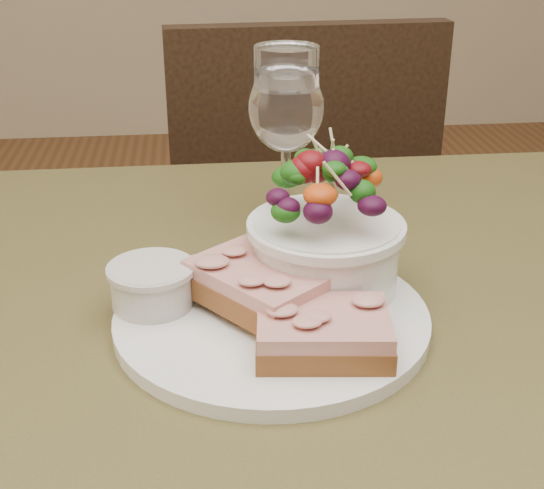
{
  "coord_description": "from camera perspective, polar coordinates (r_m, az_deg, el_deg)",
  "views": [
    {
      "loc": [
        -0.08,
        -0.54,
        1.08
      ],
      "look_at": [
        -0.02,
        0.02,
        0.81
      ],
      "focal_mm": 50.0,
      "sensor_mm": 36.0,
      "label": 1
    }
  ],
  "objects": [
    {
      "name": "sandwich_front",
      "position": [
        0.57,
        3.88,
        -6.6
      ],
      "size": [
        0.11,
        0.08,
        0.03
      ],
      "rotation": [
        0.0,
        0.0,
        -0.1
      ],
      "color": "#543016",
      "rests_on": "dinner_plate"
    },
    {
      "name": "dinner_plate",
      "position": [
        0.63,
        -0.04,
        -5.55
      ],
      "size": [
        0.26,
        0.26,
        0.01
      ],
      "primitive_type": "cylinder",
      "color": "white",
      "rests_on": "cafe_table"
    },
    {
      "name": "sandwich_back",
      "position": [
        0.62,
        -0.77,
        -2.93
      ],
      "size": [
        0.13,
        0.14,
        0.03
      ],
      "rotation": [
        0.0,
        0.0,
        -0.89
      ],
      "color": "#543016",
      "rests_on": "dinner_plate"
    },
    {
      "name": "wine_glass",
      "position": [
        0.77,
        1.07,
        9.88
      ],
      "size": [
        0.08,
        0.08,
        0.18
      ],
      "color": "white",
      "rests_on": "cafe_table"
    },
    {
      "name": "cafe_table",
      "position": [
        0.7,
        1.67,
        -12.78
      ],
      "size": [
        0.8,
        0.8,
        0.75
      ],
      "color": "#423F1C",
      "rests_on": "ground"
    },
    {
      "name": "chair_far",
      "position": [
        1.5,
        1.07,
        -6.03
      ],
      "size": [
        0.44,
        0.44,
        0.9
      ],
      "rotation": [
        0.0,
        0.0,
        3.19
      ],
      "color": "black",
      "rests_on": "ground"
    },
    {
      "name": "garnish",
      "position": [
        0.68,
        -5.45,
        -1.77
      ],
      "size": [
        0.05,
        0.04,
        0.02
      ],
      "color": "#093209",
      "rests_on": "dinner_plate"
    },
    {
      "name": "ramekin",
      "position": [
        0.63,
        -9.03,
        -2.91
      ],
      "size": [
        0.07,
        0.07,
        0.04
      ],
      "color": "beige",
      "rests_on": "dinner_plate"
    },
    {
      "name": "salad_bowl",
      "position": [
        0.64,
        4.1,
        1.58
      ],
      "size": [
        0.12,
        0.12,
        0.13
      ],
      "color": "white",
      "rests_on": "dinner_plate"
    }
  ]
}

